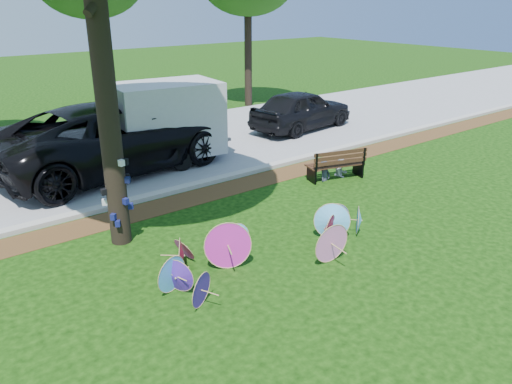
% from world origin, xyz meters
% --- Properties ---
extents(ground, '(90.00, 90.00, 0.00)m').
position_xyz_m(ground, '(0.00, 0.00, 0.00)').
color(ground, black).
rests_on(ground, ground).
extents(mulch_strip, '(90.00, 1.00, 0.01)m').
position_xyz_m(mulch_strip, '(0.00, 4.50, 0.01)').
color(mulch_strip, '#472D16').
rests_on(mulch_strip, ground).
extents(curb, '(90.00, 0.30, 0.12)m').
position_xyz_m(curb, '(0.00, 5.20, 0.06)').
color(curb, '#B7B5AD').
rests_on(curb, ground).
extents(street, '(90.00, 8.00, 0.01)m').
position_xyz_m(street, '(0.00, 9.35, 0.01)').
color(street, gray).
rests_on(street, ground).
extents(parasol_pile, '(5.22, 2.28, 0.97)m').
position_xyz_m(parasol_pile, '(-0.30, 0.65, 0.39)').
color(parasol_pile, '#CE23A3').
rests_on(parasol_pile, ground).
extents(black_van, '(7.85, 4.24, 2.09)m').
position_xyz_m(black_van, '(-0.31, 8.05, 1.05)').
color(black_van, black).
rests_on(black_van, ground).
extents(dark_pickup, '(4.93, 2.46, 1.61)m').
position_xyz_m(dark_pickup, '(7.75, 8.31, 0.81)').
color(dark_pickup, black).
rests_on(dark_pickup, ground).
extents(cargo_trailer, '(3.47, 2.42, 2.89)m').
position_xyz_m(cargo_trailer, '(1.34, 7.73, 1.44)').
color(cargo_trailer, silver).
rests_on(cargo_trailer, ground).
extents(park_bench, '(1.89, 1.15, 0.93)m').
position_xyz_m(park_bench, '(4.47, 3.29, 0.46)').
color(park_bench, black).
rests_on(park_bench, ground).
extents(person_left, '(0.49, 0.38, 1.17)m').
position_xyz_m(person_left, '(4.12, 3.34, 0.59)').
color(person_left, '#383E4D').
rests_on(person_left, ground).
extents(person_right, '(0.53, 0.42, 1.05)m').
position_xyz_m(person_right, '(4.82, 3.34, 0.53)').
color(person_right, silver).
rests_on(person_right, ground).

